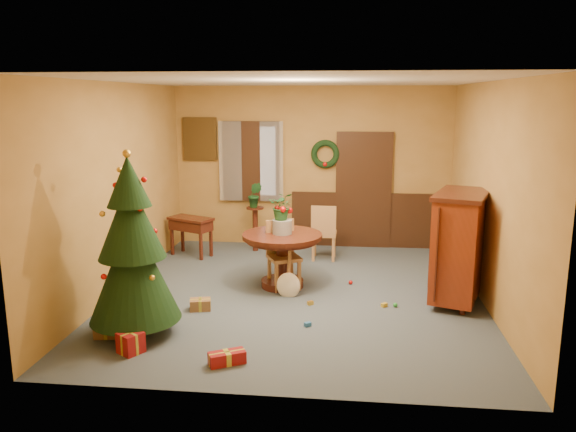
# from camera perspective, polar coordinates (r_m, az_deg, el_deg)

# --- Properties ---
(room_envelope) EXTENTS (5.50, 5.50, 5.50)m
(room_envelope) POSITION_cam_1_polar(r_m,az_deg,el_deg) (10.24, 3.52, 3.07)
(room_envelope) COLOR #3B4856
(room_envelope) RESTS_ON ground
(dining_table) EXTENTS (1.15, 1.15, 0.79)m
(dining_table) POSITION_cam_1_polar(r_m,az_deg,el_deg) (8.06, -0.59, -3.45)
(dining_table) COLOR black
(dining_table) RESTS_ON floor
(urn) EXTENTS (0.28, 0.28, 0.20)m
(urn) POSITION_cam_1_polar(r_m,az_deg,el_deg) (7.98, -0.59, -1.10)
(urn) COLOR slate
(urn) RESTS_ON dining_table
(centerpiece_plant) EXTENTS (0.36, 0.31, 0.40)m
(centerpiece_plant) POSITION_cam_1_polar(r_m,az_deg,el_deg) (7.92, -0.59, 1.02)
(centerpiece_plant) COLOR #1E4C23
(centerpiece_plant) RESTS_ON urn
(chair_near) EXTENTS (0.56, 0.56, 0.97)m
(chair_near) POSITION_cam_1_polar(r_m,az_deg,el_deg) (8.08, -0.57, -3.64)
(chair_near) COLOR #9C703E
(chair_near) RESTS_ON floor
(chair_far) EXTENTS (0.42, 0.42, 0.95)m
(chair_far) POSITION_cam_1_polar(r_m,az_deg,el_deg) (9.40, 3.66, -1.50)
(chair_far) COLOR #9C703E
(chair_far) RESTS_ON floor
(guitar) EXTENTS (0.35, 0.51, 0.75)m
(guitar) POSITION_cam_1_polar(r_m,az_deg,el_deg) (7.71, 0.04, -5.47)
(guitar) COLOR white
(guitar) RESTS_ON floor
(plant_stand) EXTENTS (0.31, 0.31, 0.79)m
(plant_stand) POSITION_cam_1_polar(r_m,az_deg,el_deg) (10.00, -3.35, -0.78)
(plant_stand) COLOR black
(plant_stand) RESTS_ON floor
(stand_plant) EXTENTS (0.26, 0.22, 0.45)m
(stand_plant) POSITION_cam_1_polar(r_m,az_deg,el_deg) (9.89, -3.38, 2.17)
(stand_plant) COLOR #19471E
(stand_plant) RESTS_ON plant_stand
(christmas_tree) EXTENTS (1.04, 1.04, 2.14)m
(christmas_tree) POSITION_cam_1_polar(r_m,az_deg,el_deg) (6.57, -15.54, -3.28)
(christmas_tree) COLOR #382111
(christmas_tree) RESTS_ON floor
(writing_desk) EXTENTS (0.85, 0.66, 0.68)m
(writing_desk) POSITION_cam_1_polar(r_m,az_deg,el_deg) (9.80, -9.83, -1.10)
(writing_desk) COLOR black
(writing_desk) RESTS_ON floor
(sideboard) EXTENTS (0.97, 1.30, 1.49)m
(sideboard) POSITION_cam_1_polar(r_m,az_deg,el_deg) (7.74, 17.00, -2.74)
(sideboard) COLOR #63240B
(sideboard) RESTS_ON floor
(gift_a) EXTENTS (0.31, 0.25, 0.15)m
(gift_a) POSITION_cam_1_polar(r_m,az_deg,el_deg) (6.89, -17.87, -11.00)
(gift_a) COLOR brown
(gift_a) RESTS_ON floor
(gift_b) EXTENTS (0.31, 0.31, 0.23)m
(gift_b) POSITION_cam_1_polar(r_m,az_deg,el_deg) (6.40, -15.69, -12.28)
(gift_b) COLOR maroon
(gift_b) RESTS_ON floor
(gift_c) EXTENTS (0.30, 0.24, 0.14)m
(gift_c) POSITION_cam_1_polar(r_m,az_deg,el_deg) (7.42, -8.90, -8.87)
(gift_c) COLOR brown
(gift_c) RESTS_ON floor
(gift_d) EXTENTS (0.40, 0.31, 0.13)m
(gift_d) POSITION_cam_1_polar(r_m,az_deg,el_deg) (5.98, -6.21, -14.13)
(gift_d) COLOR maroon
(gift_d) RESTS_ON floor
(toy_a) EXTENTS (0.09, 0.09, 0.05)m
(toy_a) POSITION_cam_1_polar(r_m,az_deg,el_deg) (6.86, 2.01, -10.94)
(toy_a) COLOR #2561A3
(toy_a) RESTS_ON floor
(toy_b) EXTENTS (0.06, 0.06, 0.06)m
(toy_b) POSITION_cam_1_polar(r_m,az_deg,el_deg) (7.57, 10.85, -8.87)
(toy_b) COLOR green
(toy_b) RESTS_ON floor
(toy_c) EXTENTS (0.09, 0.09, 0.05)m
(toy_c) POSITION_cam_1_polar(r_m,az_deg,el_deg) (7.55, 9.75, -8.90)
(toy_c) COLOR gold
(toy_c) RESTS_ON floor
(toy_d) EXTENTS (0.06, 0.06, 0.06)m
(toy_d) POSITION_cam_1_polar(r_m,az_deg,el_deg) (8.35, 6.38, -6.72)
(toy_d) COLOR red
(toy_d) RESTS_ON floor
(toy_e) EXTENTS (0.09, 0.09, 0.05)m
(toy_e) POSITION_cam_1_polar(r_m,az_deg,el_deg) (7.52, 2.28, -8.82)
(toy_e) COLOR gold
(toy_e) RESTS_ON floor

